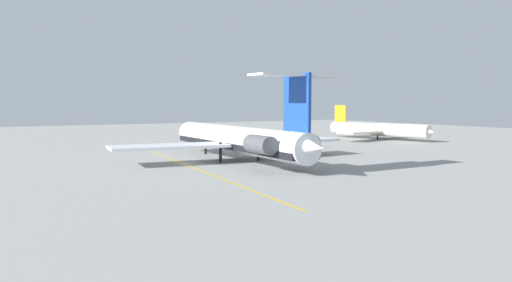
{
  "coord_description": "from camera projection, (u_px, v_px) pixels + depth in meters",
  "views": [
    {
      "loc": [
        76.28,
        -29.11,
        10.25
      ],
      "look_at": [
        0.44,
        12.91,
        3.35
      ],
      "focal_mm": 34.33,
      "sensor_mm": 36.0,
      "label": 1
    }
  ],
  "objects": [
    {
      "name": "airliner_far_left",
      "position": [
        380.0,
        130.0,
        133.47
      ],
      "size": [
        30.94,
        30.91,
        9.35
      ],
      "rotation": [
        0.0,
        0.0,
        0.26
      ],
      "color": "silver",
      "rests_on": "ground"
    },
    {
      "name": "ground_crew_near_tail",
      "position": [
        320.0,
        144.0,
        107.2
      ],
      "size": [
        0.42,
        0.27,
        1.69
      ],
      "rotation": [
        0.0,
        0.0,
        1.39
      ],
      "color": "black",
      "rests_on": "ground"
    },
    {
      "name": "main_jetliner",
      "position": [
        240.0,
        139.0,
        83.82
      ],
      "size": [
        48.79,
        43.46,
        14.24
      ],
      "rotation": [
        0.0,
        0.0,
        3.15
      ],
      "color": "silver",
      "rests_on": "ground"
    },
    {
      "name": "safety_cone_nose",
      "position": [
        262.0,
        144.0,
        117.48
      ],
      "size": [
        0.4,
        0.4,
        0.55
      ],
      "primitive_type": "cone",
      "color": "#EA590F",
      "rests_on": "ground"
    },
    {
      "name": "ground_crew_near_nose",
      "position": [
        302.0,
        142.0,
        112.25
      ],
      "size": [
        0.38,
        0.31,
        1.81
      ],
      "rotation": [
        0.0,
        0.0,
        2.22
      ],
      "color": "black",
      "rests_on": "ground"
    },
    {
      "name": "ground",
      "position": [
        187.0,
        164.0,
        81.39
      ],
      "size": [
        302.44,
        302.44,
        0.0
      ],
      "primitive_type": "plane",
      "color": "gray"
    },
    {
      "name": "taxiway_centreline",
      "position": [
        184.0,
        164.0,
        80.7
      ],
      "size": [
        77.44,
        5.23,
        0.01
      ],
      "primitive_type": "cube",
      "rotation": [
        0.0,
        0.0,
        3.08
      ],
      "color": "gold",
      "rests_on": "ground"
    }
  ]
}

